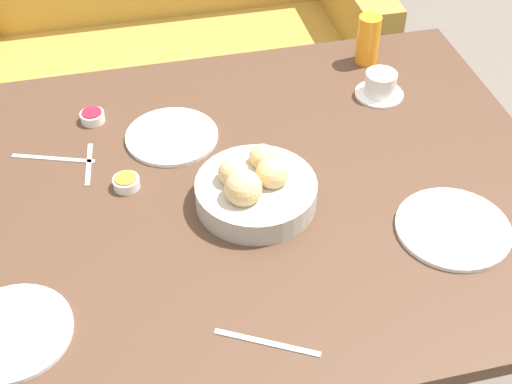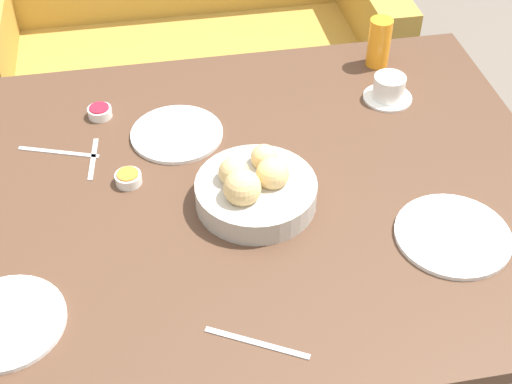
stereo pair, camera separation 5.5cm
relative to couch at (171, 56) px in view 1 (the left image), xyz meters
name	(u,v)px [view 1 (the left image)]	position (x,y,z in m)	size (l,w,h in m)	color
ground_plane	(234,372)	(-0.02, -1.20, -0.31)	(10.00, 10.00, 0.00)	#6B6056
dining_table	(228,216)	(-0.02, -1.20, 0.32)	(1.47, 1.08, 0.70)	#4C3323
couch	(171,56)	(0.00, 0.00, 0.00)	(1.48, 0.70, 0.86)	#B28938
bread_basket	(255,189)	(0.03, -1.25, 0.43)	(0.26, 0.26, 0.12)	#B2ADA3
plate_near_left	(12,333)	(-0.47, -1.48, 0.40)	(0.22, 0.22, 0.01)	white
plate_near_right	(453,228)	(0.41, -1.42, 0.40)	(0.24, 0.24, 0.01)	white
plate_far_center	(172,136)	(-0.11, -0.99, 0.40)	(0.22, 0.22, 0.01)	white
juice_glass	(368,39)	(0.45, -0.78, 0.46)	(0.06, 0.06, 0.13)	orange
coffee_cup	(380,85)	(0.43, -0.94, 0.42)	(0.12, 0.12, 0.06)	white
jam_bowl_berry	(92,117)	(-0.29, -0.88, 0.41)	(0.06, 0.06, 0.03)	white
jam_bowl_honey	(126,182)	(-0.23, -1.14, 0.41)	(0.06, 0.06, 0.03)	white
fork_silver	(53,159)	(-0.38, -1.00, 0.40)	(0.19, 0.08, 0.00)	#B7B7BC
knife_silver	(267,343)	(-0.03, -1.61, 0.40)	(0.18, 0.10, 0.00)	#B7B7BC
spoon_coffee	(89,164)	(-0.31, -1.04, 0.40)	(0.03, 0.15, 0.00)	#B7B7BC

